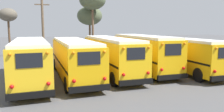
# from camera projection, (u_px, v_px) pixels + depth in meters

# --- Properties ---
(ground_plane) EXTENTS (160.00, 160.00, 0.00)m
(ground_plane) POSITION_uv_depth(u_px,v_px,m) (113.00, 75.00, 18.72)
(ground_plane) COLOR #4C4C4F
(school_bus_0) EXTENTS (2.92, 10.77, 3.16)m
(school_bus_0) POSITION_uv_depth(u_px,v_px,m) (31.00, 59.00, 16.32)
(school_bus_0) COLOR yellow
(school_bus_0) RESTS_ON ground
(school_bus_1) EXTENTS (2.84, 10.83, 3.08)m
(school_bus_1) POSITION_uv_depth(u_px,v_px,m) (74.00, 57.00, 17.56)
(school_bus_1) COLOR #EAAA0F
(school_bus_1) RESTS_ON ground
(school_bus_2) EXTENTS (2.61, 10.80, 3.19)m
(school_bus_2) POSITION_uv_depth(u_px,v_px,m) (111.00, 54.00, 19.08)
(school_bus_2) COLOR yellow
(school_bus_2) RESTS_ON ground
(school_bus_3) EXTENTS (2.54, 9.99, 3.33)m
(school_bus_3) POSITION_uv_depth(u_px,v_px,m) (143.00, 52.00, 20.30)
(school_bus_3) COLOR #EAAA0F
(school_bus_3) RESTS_ON ground
(school_bus_4) EXTENTS (2.53, 10.45, 3.08)m
(school_bus_4) POSITION_uv_depth(u_px,v_px,m) (182.00, 53.00, 20.07)
(school_bus_4) COLOR #EAAA0F
(school_bus_4) RESTS_ON ground
(utility_pole) EXTENTS (1.80, 0.31, 7.82)m
(utility_pole) POSITION_uv_depth(u_px,v_px,m) (43.00, 27.00, 27.66)
(utility_pole) COLOR brown
(utility_pole) RESTS_ON ground
(bare_tree_0) EXTENTS (3.85, 3.85, 7.27)m
(bare_tree_0) POSITION_uv_depth(u_px,v_px,m) (90.00, 16.00, 33.62)
(bare_tree_0) COLOR brown
(bare_tree_0) RESTS_ON ground
(bare_tree_1) EXTENTS (2.43, 2.43, 6.69)m
(bare_tree_1) POSITION_uv_depth(u_px,v_px,m) (8.00, 16.00, 30.18)
(bare_tree_1) COLOR brown
(bare_tree_1) RESTS_ON ground
(bare_tree_2) EXTENTS (3.70, 3.70, 9.27)m
(bare_tree_2) POSITION_uv_depth(u_px,v_px,m) (92.00, 0.00, 30.46)
(bare_tree_2) COLOR brown
(bare_tree_2) RESTS_ON ground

